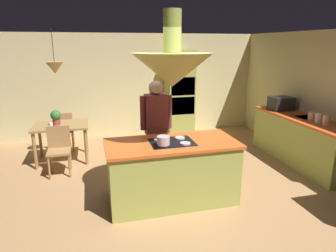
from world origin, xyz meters
The scene contains 19 objects.
ground centered at (0.00, 0.00, 0.00)m, with size 8.16×8.16×0.00m, color #AD7F51.
wall_back centered at (0.00, 3.45, 1.27)m, with size 6.80×0.10×2.55m, color beige.
wall_right centered at (3.25, 0.40, 1.27)m, with size 0.10×7.20×2.55m, color beige.
kitchen_island centered at (0.00, -0.20, 0.47)m, with size 1.91×0.89×0.95m.
counter_run_right centered at (2.84, 0.60, 0.47)m, with size 0.73×2.40×0.93m.
oven_tower centered at (1.10, 3.04, 1.07)m, with size 0.66×0.62×2.15m.
dining_table centered at (-1.70, 1.90, 0.65)m, with size 1.04×0.81×0.76m.
person_at_island centered at (-0.07, 0.52, 1.00)m, with size 0.53×0.23×1.73m.
range_hood centered at (0.00, -0.20, 1.98)m, with size 1.10×1.10×1.00m.
pendant_light_over_table centered at (-1.70, 1.90, 1.86)m, with size 0.32×0.32×0.82m.
chair_facing_island centered at (-1.70, 1.27, 0.50)m, with size 0.40×0.40×0.87m.
chair_by_back_wall centered at (-1.70, 2.53, 0.50)m, with size 0.40×0.40×0.87m.
potted_plant_on_table centered at (-1.77, 1.85, 0.93)m, with size 0.20×0.20×0.30m.
cup_on_table centered at (-1.85, 1.70, 0.81)m, with size 0.07×0.07×0.09m, color white.
canister_flour centered at (2.84, 0.01, 1.02)m, with size 0.12×0.12×0.18m, color #E0B78C.
canister_sugar centered at (2.84, 0.19, 1.01)m, with size 0.13×0.13×0.17m, color silver.
canister_tea centered at (2.84, 0.37, 1.00)m, with size 0.13×0.13×0.15m, color #E0B78C.
microwave_on_counter centered at (2.84, 1.31, 1.07)m, with size 0.46×0.36×0.28m, color #232326.
cooking_pot_on_cooktop centered at (-0.16, -0.33, 1.01)m, with size 0.18×0.18×0.12m, color #B2B2B7.
Camera 1 is at (-1.09, -4.12, 2.29)m, focal length 31.86 mm.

